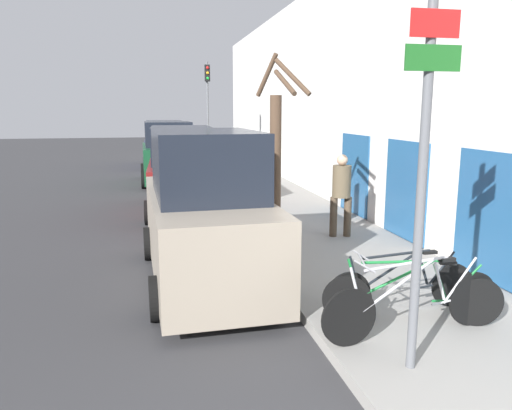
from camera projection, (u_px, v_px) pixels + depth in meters
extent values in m
plane|color=#333335|center=(190.00, 226.00, 12.11)|extent=(80.00, 80.00, 0.00)
cube|color=gray|center=(267.00, 199.00, 15.32)|extent=(3.20, 32.00, 0.15)
cube|color=silver|center=(324.00, 94.00, 15.08)|extent=(0.20, 32.00, 6.50)
cube|color=#26598C|center=(489.00, 217.00, 7.74)|extent=(0.03, 1.66, 2.02)
cube|color=#26598C|center=(405.00, 190.00, 10.27)|extent=(0.03, 1.66, 2.02)
cube|color=#26598C|center=(354.00, 174.00, 12.79)|extent=(0.03, 1.66, 2.02)
cylinder|color=#595B60|center=(421.00, 193.00, 4.87)|extent=(0.09, 0.09, 3.69)
cube|color=red|center=(435.00, 23.00, 4.52)|extent=(0.49, 0.02, 0.25)
cube|color=#19591E|center=(433.00, 58.00, 4.58)|extent=(0.56, 0.02, 0.24)
cylinder|color=black|center=(349.00, 317.00, 5.62)|extent=(0.69, 0.12, 0.69)
cylinder|color=black|center=(473.00, 299.00, 6.17)|extent=(0.69, 0.12, 0.69)
cylinder|color=#B7B7BC|center=(400.00, 284.00, 5.76)|extent=(0.96, 0.15, 0.56)
cylinder|color=#B7B7BC|center=(407.00, 264.00, 5.75)|extent=(1.12, 0.17, 0.09)
cylinder|color=#B7B7BC|center=(440.00, 281.00, 5.95)|extent=(0.21, 0.06, 0.49)
cylinder|color=#B7B7BC|center=(453.00, 300.00, 6.07)|extent=(0.61, 0.10, 0.08)
cylinder|color=#B7B7BC|center=(460.00, 280.00, 6.05)|extent=(0.45, 0.08, 0.55)
cylinder|color=#B7B7BC|center=(357.00, 292.00, 5.59)|extent=(0.21, 0.06, 0.59)
cube|color=black|center=(447.00, 259.00, 5.93)|extent=(0.21, 0.10, 0.04)
cylinder|color=#99999E|center=(365.00, 266.00, 5.56)|extent=(0.08, 0.44, 0.02)
cylinder|color=black|center=(347.00, 300.00, 6.23)|extent=(0.61, 0.19, 0.62)
cylinder|color=black|center=(478.00, 302.00, 6.15)|extent=(0.61, 0.19, 0.62)
cylinder|color=#197233|center=(397.00, 279.00, 6.14)|extent=(0.88, 0.27, 0.51)
cylinder|color=#197233|center=(405.00, 262.00, 6.10)|extent=(1.02, 0.31, 0.08)
cylinder|color=#197233|center=(440.00, 281.00, 6.12)|extent=(0.20, 0.09, 0.45)
cylinder|color=#197233|center=(455.00, 300.00, 6.16)|extent=(0.55, 0.17, 0.08)
cylinder|color=#197233|center=(463.00, 283.00, 6.11)|extent=(0.42, 0.14, 0.50)
cylinder|color=#197233|center=(354.00, 280.00, 6.17)|extent=(0.19, 0.08, 0.54)
cube|color=black|center=(448.00, 263.00, 6.07)|extent=(0.21, 0.13, 0.04)
cylinder|color=#99999E|center=(362.00, 259.00, 6.12)|extent=(0.14, 0.43, 0.02)
cylinder|color=black|center=(349.00, 294.00, 6.43)|extent=(0.60, 0.05, 0.60)
cylinder|color=black|center=(452.00, 285.00, 6.78)|extent=(0.60, 0.05, 0.60)
cylinder|color=black|center=(390.00, 270.00, 6.51)|extent=(0.85, 0.06, 0.50)
cylinder|color=black|center=(396.00, 254.00, 6.49)|extent=(0.99, 0.06, 0.08)
cylinder|color=black|center=(423.00, 269.00, 6.63)|extent=(0.19, 0.04, 0.43)
cylinder|color=black|center=(435.00, 285.00, 6.71)|extent=(0.53, 0.04, 0.07)
cylinder|color=black|center=(441.00, 269.00, 6.69)|extent=(0.40, 0.04, 0.49)
cylinder|color=black|center=(355.00, 275.00, 6.40)|extent=(0.18, 0.04, 0.52)
cube|color=black|center=(429.00, 252.00, 6.60)|extent=(0.20, 0.09, 0.04)
cylinder|color=#99999E|center=(361.00, 255.00, 6.37)|extent=(0.04, 0.44, 0.02)
cube|color=gray|center=(205.00, 233.00, 8.15)|extent=(1.86, 4.65, 1.30)
cube|color=black|center=(206.00, 163.00, 7.75)|extent=(1.62, 2.44, 1.01)
cylinder|color=black|center=(150.00, 244.00, 9.40)|extent=(0.24, 0.62, 0.62)
cylinder|color=black|center=(239.00, 238.00, 9.80)|extent=(0.24, 0.62, 0.62)
cylinder|color=black|center=(158.00, 298.00, 6.68)|extent=(0.24, 0.62, 0.62)
cylinder|color=black|center=(280.00, 288.00, 7.08)|extent=(0.24, 0.62, 0.62)
cube|color=maroon|center=(182.00, 184.00, 13.69)|extent=(1.89, 4.63, 1.23)
cube|color=black|center=(181.00, 144.00, 13.31)|extent=(1.63, 2.43, 0.95)
cylinder|color=black|center=(152.00, 194.00, 15.01)|extent=(0.24, 0.61, 0.60)
cylinder|color=black|center=(209.00, 192.00, 15.30)|extent=(0.24, 0.61, 0.60)
cylinder|color=black|center=(149.00, 212.00, 12.27)|extent=(0.24, 0.61, 0.60)
cylinder|color=black|center=(219.00, 210.00, 12.56)|extent=(0.24, 0.61, 0.60)
cube|color=#144728|center=(168.00, 162.00, 19.14)|extent=(1.93, 4.13, 1.25)
cube|color=black|center=(168.00, 134.00, 18.77)|extent=(1.72, 2.16, 0.91)
cylinder|color=black|center=(144.00, 171.00, 20.24)|extent=(0.23, 0.64, 0.64)
cylinder|color=black|center=(190.00, 170.00, 20.65)|extent=(0.23, 0.64, 0.64)
cylinder|color=black|center=(144.00, 180.00, 17.80)|extent=(0.23, 0.64, 0.64)
cylinder|color=black|center=(197.00, 178.00, 18.21)|extent=(0.23, 0.64, 0.64)
cube|color=navy|center=(165.00, 150.00, 24.84)|extent=(1.92, 4.62, 1.21)
cube|color=black|center=(164.00, 130.00, 24.46)|extent=(1.71, 2.41, 0.87)
cylinder|color=black|center=(146.00, 158.00, 26.12)|extent=(0.23, 0.61, 0.61)
cylinder|color=black|center=(182.00, 157.00, 26.48)|extent=(0.23, 0.61, 0.61)
cylinder|color=black|center=(146.00, 163.00, 23.37)|extent=(0.23, 0.61, 0.61)
cylinder|color=black|center=(186.00, 162.00, 23.74)|extent=(0.23, 0.61, 0.61)
cylinder|color=#4C3D2D|center=(333.00, 217.00, 10.50)|extent=(0.16, 0.16, 0.84)
cylinder|color=#4C3D2D|center=(348.00, 217.00, 10.51)|extent=(0.16, 0.16, 0.84)
cylinder|color=brown|center=(342.00, 181.00, 10.36)|extent=(0.39, 0.39, 0.67)
sphere|color=tan|center=(342.00, 160.00, 10.28)|extent=(0.23, 0.23, 0.23)
cylinder|color=#4C3828|center=(275.00, 176.00, 9.15)|extent=(0.21, 0.21, 2.90)
cylinder|color=#4C3828|center=(267.00, 75.00, 8.97)|extent=(0.35, 0.49, 0.76)
cylinder|color=#4C3828|center=(293.00, 77.00, 8.61)|extent=(0.55, 0.63, 0.67)
cylinder|color=#4C3828|center=(285.00, 82.00, 8.46)|extent=(0.19, 0.87, 0.48)
cylinder|color=#595B60|center=(208.00, 119.00, 20.14)|extent=(0.10, 0.10, 4.50)
cube|color=black|center=(207.00, 73.00, 19.70)|extent=(0.20, 0.16, 0.64)
sphere|color=red|center=(207.00, 68.00, 19.58)|extent=(0.11, 0.11, 0.11)
sphere|color=orange|center=(208.00, 73.00, 19.61)|extent=(0.11, 0.11, 0.11)
sphere|color=green|center=(208.00, 78.00, 19.65)|extent=(0.11, 0.11, 0.11)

